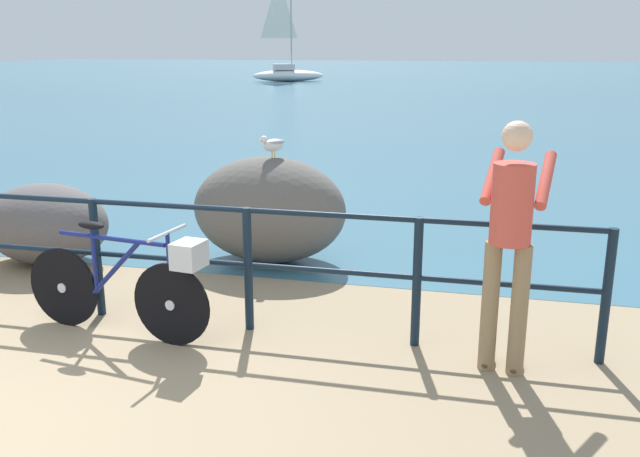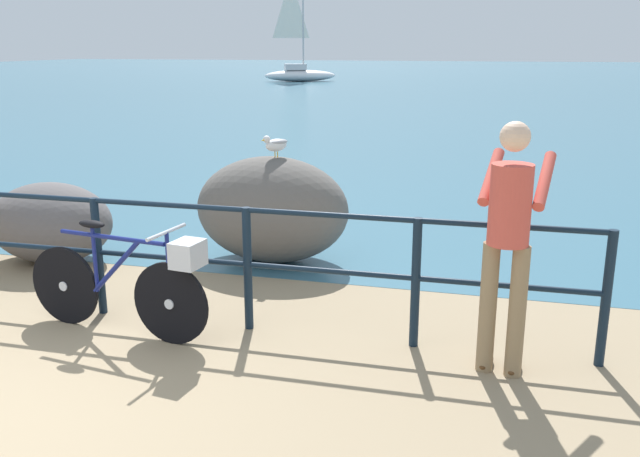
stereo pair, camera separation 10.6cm
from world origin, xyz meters
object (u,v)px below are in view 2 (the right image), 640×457
(person_at_railing, at_px, (508,238))
(breakwater_boulder_left, at_px, (51,223))
(seagull, at_px, (276,144))
(sailboat, at_px, (299,70))
(bicycle, at_px, (130,281))
(breakwater_boulder_main, at_px, (272,210))

(person_at_railing, height_order, breakwater_boulder_left, person_at_railing)
(person_at_railing, relative_size, seagull, 5.61)
(person_at_railing, bearing_deg, sailboat, 28.47)
(bicycle, relative_size, breakwater_boulder_left, 1.26)
(bicycle, height_order, sailboat, sailboat)
(breakwater_boulder_left, distance_m, sailboat, 36.22)
(sailboat, bearing_deg, breakwater_boulder_main, -98.99)
(person_at_railing, xyz_separation_m, breakwater_boulder_main, (-2.37, 2.06, -0.43))
(bicycle, xyz_separation_m, person_at_railing, (2.84, 0.09, 0.53))
(breakwater_boulder_left, bearing_deg, breakwater_boulder_main, 14.81)
(breakwater_boulder_left, height_order, seagull, seagull)
(person_at_railing, xyz_separation_m, breakwater_boulder_left, (-4.65, 1.46, -0.57))
(person_at_railing, bearing_deg, seagull, 58.84)
(breakwater_boulder_main, bearing_deg, seagull, -16.99)
(breakwater_boulder_main, xyz_separation_m, breakwater_boulder_left, (-2.27, -0.60, -0.14))
(bicycle, relative_size, sailboat, 0.27)
(bicycle, bearing_deg, person_at_railing, 10.14)
(sailboat, bearing_deg, breakwater_boulder_left, -102.71)
(person_at_railing, bearing_deg, bicycle, 102.08)
(breakwater_boulder_main, distance_m, breakwater_boulder_left, 2.35)
(seagull, height_order, sailboat, sailboat)
(breakwater_boulder_main, relative_size, seagull, 5.18)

